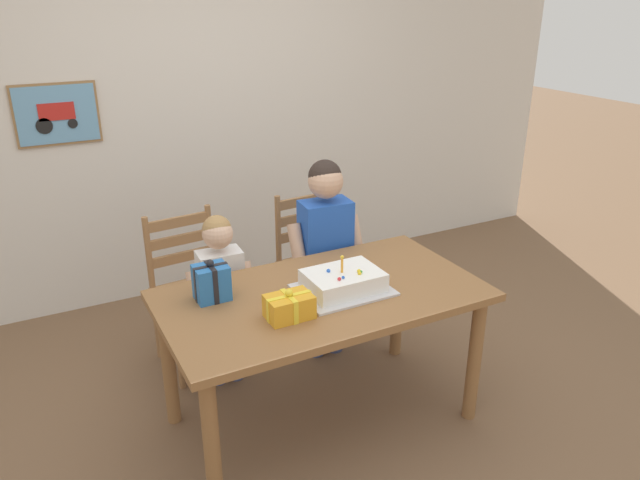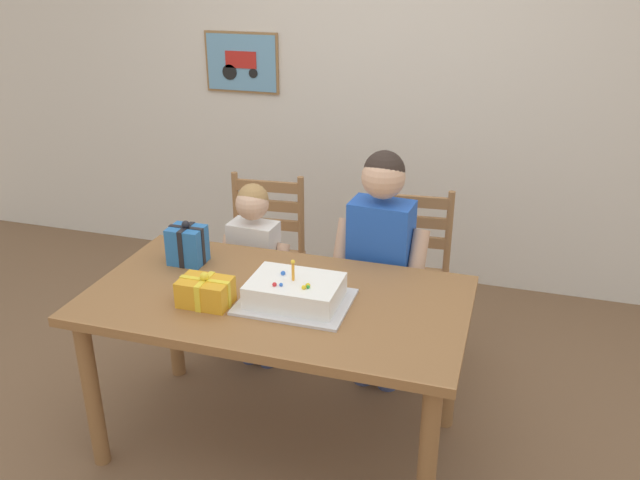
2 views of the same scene
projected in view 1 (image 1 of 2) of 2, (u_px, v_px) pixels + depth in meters
name	position (u px, v px, depth m)	size (l,w,h in m)	color
ground_plane	(322.00, 418.00, 3.23)	(20.00, 20.00, 0.00)	brown
back_wall	(197.00, 113.00, 4.28)	(6.40, 0.11, 2.60)	silver
dining_table	(322.00, 310.00, 2.98)	(1.56, 0.85, 0.75)	olive
birthday_cake	(343.00, 282.00, 2.94)	(0.44, 0.34, 0.19)	silver
gift_box_red_large	(211.00, 282.00, 2.85)	(0.16, 0.13, 0.21)	#286BB7
gift_box_beside_cake	(289.00, 306.00, 2.70)	(0.21, 0.15, 0.14)	gold
chair_left	(192.00, 290.00, 3.57)	(0.46, 0.46, 0.92)	#996B42
chair_right	(316.00, 263.00, 3.93)	(0.46, 0.46, 0.92)	#996B42
child_older	(326.00, 241.00, 3.53)	(0.46, 0.27, 1.24)	#38426B
child_younger	(221.00, 285.00, 3.31)	(0.37, 0.22, 1.02)	#38426B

